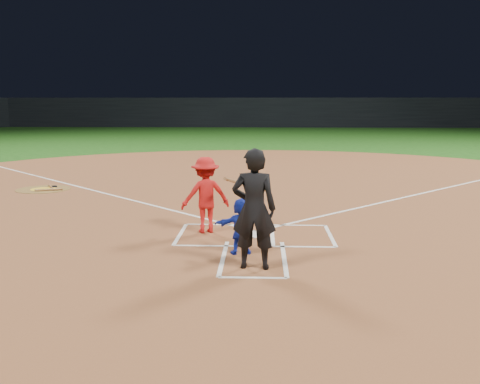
{
  "coord_description": "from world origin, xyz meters",
  "views": [
    {
      "loc": [
        0.13,
        -11.01,
        2.81
      ],
      "look_at": [
        -0.3,
        -0.4,
        1.0
      ],
      "focal_mm": 40.0,
      "sensor_mm": 36.0,
      "label": 1
    }
  ],
  "objects_px": {
    "catcher": "(241,226)",
    "batter_at_plate": "(206,195)",
    "umpire": "(254,209)",
    "on_deck_circle": "(43,189)",
    "home_plate": "(255,234)"
  },
  "relations": [
    {
      "from": "catcher",
      "to": "batter_at_plate",
      "type": "distance_m",
      "value": 1.86
    },
    {
      "from": "umpire",
      "to": "on_deck_circle",
      "type": "bearing_deg",
      "value": -45.41
    },
    {
      "from": "batter_at_plate",
      "to": "on_deck_circle",
      "type": "bearing_deg",
      "value": 136.96
    },
    {
      "from": "on_deck_circle",
      "to": "catcher",
      "type": "distance_m",
      "value": 9.71
    },
    {
      "from": "home_plate",
      "to": "on_deck_circle",
      "type": "xyz_separation_m",
      "value": [
        -6.88,
        5.65,
        -0.0
      ]
    },
    {
      "from": "home_plate",
      "to": "umpire",
      "type": "xyz_separation_m",
      "value": [
        0.01,
        -2.27,
        1.01
      ]
    },
    {
      "from": "on_deck_circle",
      "to": "batter_at_plate",
      "type": "xyz_separation_m",
      "value": [
        5.81,
        -5.43,
        0.81
      ]
    },
    {
      "from": "umpire",
      "to": "catcher",
      "type": "bearing_deg",
      "value": -70.18
    },
    {
      "from": "catcher",
      "to": "home_plate",
      "type": "bearing_deg",
      "value": -107.48
    },
    {
      "from": "catcher",
      "to": "batter_at_plate",
      "type": "height_order",
      "value": "batter_at_plate"
    },
    {
      "from": "home_plate",
      "to": "on_deck_circle",
      "type": "height_order",
      "value": "home_plate"
    },
    {
      "from": "home_plate",
      "to": "batter_at_plate",
      "type": "distance_m",
      "value": 1.35
    },
    {
      "from": "home_plate",
      "to": "on_deck_circle",
      "type": "relative_size",
      "value": 0.35
    },
    {
      "from": "catcher",
      "to": "umpire",
      "type": "height_order",
      "value": "umpire"
    },
    {
      "from": "catcher",
      "to": "umpire",
      "type": "distance_m",
      "value": 1.01
    }
  ]
}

